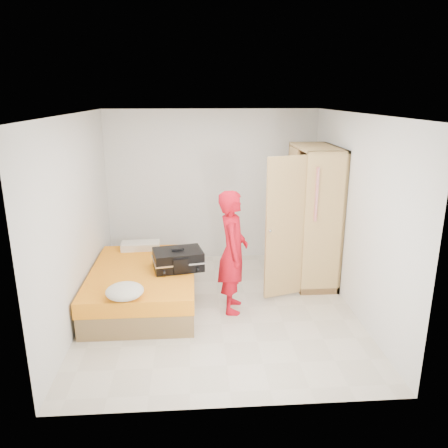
{
  "coord_description": "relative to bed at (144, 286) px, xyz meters",
  "views": [
    {
      "loc": [
        -0.32,
        -5.43,
        2.83
      ],
      "look_at": [
        0.11,
        0.69,
        1.0
      ],
      "focal_mm": 35.0,
      "sensor_mm": 36.0,
      "label": 1
    }
  ],
  "objects": [
    {
      "name": "room",
      "position": [
        1.05,
        -0.25,
        1.05
      ],
      "size": [
        4.0,
        4.02,
        2.6
      ],
      "color": "beige",
      "rests_on": "ground"
    },
    {
      "name": "wardrobe",
      "position": [
        2.5,
        0.6,
        0.75
      ],
      "size": [
        1.15,
        1.35,
        2.1
      ],
      "color": "#E4C16F",
      "rests_on": "ground"
    },
    {
      "name": "suitcase",
      "position": [
        0.49,
        0.0,
        0.38
      ],
      "size": [
        0.76,
        0.62,
        0.29
      ],
      "rotation": [
        0.0,
        0.0,
        0.19
      ],
      "color": "black",
      "rests_on": "bed"
    },
    {
      "name": "round_cushion",
      "position": [
        -0.11,
        -0.87,
        0.33
      ],
      "size": [
        0.45,
        0.45,
        0.17
      ],
      "primitive_type": "ellipsoid",
      "color": "beige",
      "rests_on": "bed"
    },
    {
      "name": "pillow",
      "position": [
        -0.12,
        0.85,
        0.3
      ],
      "size": [
        0.6,
        0.33,
        0.11
      ],
      "primitive_type": "cube",
      "rotation": [
        0.0,
        0.0,
        0.05
      ],
      "color": "beige",
      "rests_on": "bed"
    },
    {
      "name": "person",
      "position": [
        1.23,
        -0.28,
        0.58
      ],
      "size": [
        0.45,
        0.64,
        1.66
      ],
      "primitive_type": "imported",
      "rotation": [
        0.0,
        0.0,
        1.48
      ],
      "color": "red",
      "rests_on": "ground"
    },
    {
      "name": "bed",
      "position": [
        0.0,
        0.0,
        0.0
      ],
      "size": [
        1.42,
        2.02,
        0.5
      ],
      "color": "brown",
      "rests_on": "ground"
    }
  ]
}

